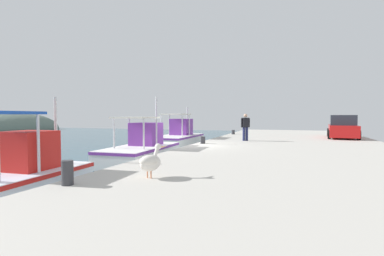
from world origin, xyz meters
The scene contains 11 objects.
quay_pier centered at (0.00, -5.00, 0.40)m, with size 36.00×10.00×0.80m, color #BCB7AD.
distant_hill_nearest centered at (19.75, 38.83, 0.00)m, with size 16.07×13.43×6.15m, color #596B60.
fishing_boat_nearest centered at (-8.03, 2.36, 0.61)m, with size 4.72×2.42×2.95m.
fishing_boat_second centered at (-1.50, 2.02, 0.65)m, with size 5.24×2.45×3.37m.
fishing_boat_third centered at (4.80, 2.63, 0.71)m, with size 5.26×2.29×3.01m.
pelican centered at (-7.77, -1.82, 1.20)m, with size 0.97×0.51×0.82m.
fisherman_standing centered at (3.41, -2.35, 1.70)m, with size 0.44×0.49×1.64m.
parked_car centered at (7.84, -8.29, 1.52)m, with size 4.23×2.15×1.57m.
mooring_bollard_nearest centered at (-9.02, -0.45, 1.07)m, with size 0.25×0.25×0.54m, color #333338.
mooring_bollard_second centered at (0.83, -0.45, 0.99)m, with size 0.26×0.26×0.38m, color #333338.
mooring_bollard_third centered at (9.15, -0.45, 0.98)m, with size 0.26×0.26×0.36m, color #333338.
Camera 1 is at (-13.86, -5.07, 2.31)m, focal length 26.47 mm.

